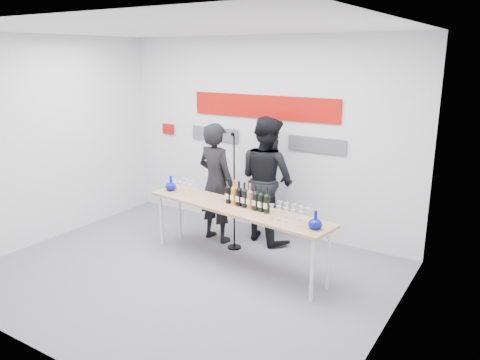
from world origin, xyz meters
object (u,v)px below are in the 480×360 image
(tasting_table, at_px, (236,211))
(mic_stand, at_px, (234,214))
(presenter_right, at_px, (267,179))
(presenter_left, at_px, (216,183))

(tasting_table, bearing_deg, mic_stand, 132.96)
(presenter_right, distance_m, mic_stand, 0.73)
(presenter_left, xyz_separation_m, presenter_right, (0.63, 0.41, 0.05))
(presenter_right, bearing_deg, tasting_table, 116.15)
(presenter_left, bearing_deg, tasting_table, 149.78)
(tasting_table, xyz_separation_m, mic_stand, (-0.32, 0.46, -0.24))
(presenter_right, bearing_deg, presenter_left, 52.91)
(presenter_left, xyz_separation_m, mic_stand, (0.41, -0.15, -0.37))
(presenter_left, distance_m, mic_stand, 0.57)
(presenter_left, distance_m, presenter_right, 0.75)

